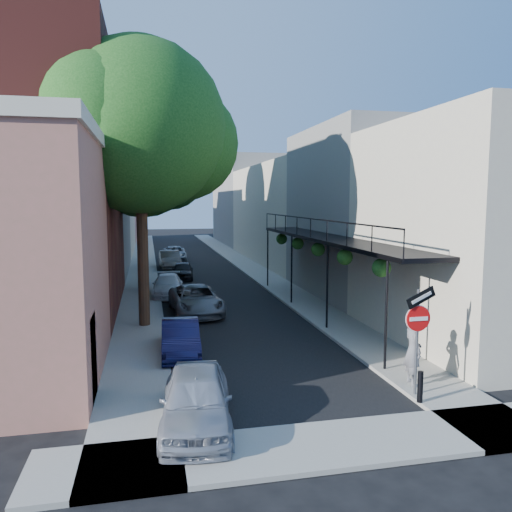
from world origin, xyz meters
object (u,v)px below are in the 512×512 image
parked_car_e (183,270)px  parked_car_f (170,260)px  sign_post (418,323)px  oak_near (151,132)px  parked_car_c (196,300)px  parked_car_d (168,286)px  oak_far (149,157)px  parked_car_b (181,338)px  bollard (420,387)px  parked_car_g (174,253)px  parked_car_a (196,399)px  pedestrian (413,350)px  oak_mid (149,166)px

parked_car_e → parked_car_f: 5.31m
sign_post → oak_near: size_ratio=0.26×
parked_car_c → parked_car_d: size_ratio=1.17×
sign_post → parked_car_d: (-5.76, 15.66, -1.47)m
oak_far → parked_car_b: size_ratio=3.39×
bollard → parked_car_g: 32.50m
bollard → parked_car_b: 7.88m
oak_near → parked_car_f: 18.87m
parked_car_c → parked_car_e: parked_car_c is taller
sign_post → parked_car_a: sign_post is taller
bollard → pedestrian: pedestrian is taller
oak_mid → parked_car_g: (2.02, 14.48, -6.45)m
bollard → parked_car_f: bearing=100.4°
parked_car_g → parked_car_c: bearing=-89.0°
parked_car_f → pedestrian: 26.54m
parked_car_d → pedestrian: size_ratio=2.04×
oak_near → pedestrian: 12.90m
oak_far → parked_car_d: bearing=-85.9°
oak_far → parked_car_d: 13.14m
parked_car_a → pedestrian: (6.05, 1.13, 0.42)m
parked_car_a → oak_near: bearing=100.5°
oak_near → pedestrian: bearing=-51.6°
parked_car_g → pedestrian: 31.41m
sign_post → parked_car_g: sign_post is taller
oak_near → parked_car_c: (1.86, 1.80, -7.24)m
sign_post → pedestrian: bearing=67.7°
oak_mid → parked_car_d: 6.73m
oak_near → oak_mid: oak_near is taller
parked_car_b → parked_car_e: parked_car_b is taller
parked_car_g → pedestrian: (4.85, -31.03, 0.48)m
parked_car_c → parked_car_e: bearing=86.1°
bollard → oak_far: 28.58m
bollard → pedestrian: 1.38m
oak_near → pedestrian: size_ratio=5.93×
pedestrian → oak_mid: bearing=28.6°
parked_car_a → parked_car_g: 32.18m
bollard → parked_car_f: 27.61m
oak_near → oak_mid: 8.01m
oak_near → parked_car_d: size_ratio=2.90×
pedestrian → sign_post: bearing=163.8°
sign_post → parked_car_d: sign_post is taller
parked_car_e → parked_car_g: parked_car_g is taller
parked_car_a → parked_car_g: size_ratio=0.90×
parked_car_f → sign_post: bearing=-81.4°
oak_mid → parked_car_f: bearing=81.5°
sign_post → oak_far: (-6.51, 26.30, 6.22)m
pedestrian → oak_near: bearing=44.5°
sign_post → oak_near: oak_near is taller
sign_post → oak_far: 27.80m
parked_car_a → parked_car_c: (1.09, 11.51, -0.03)m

